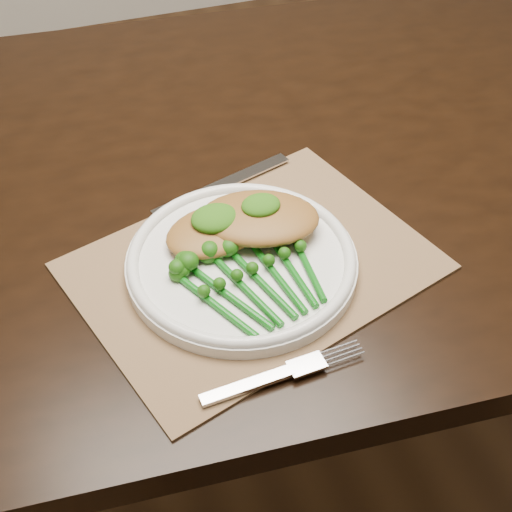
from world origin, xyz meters
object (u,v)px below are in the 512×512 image
object	(u,v)px
dining_table	(247,328)
placemat	(253,266)
chicken_fillet_left	(216,230)
dinner_plate	(242,260)
broccolini_bundle	(262,283)

from	to	relation	value
dining_table	placemat	world-z (taller)	placemat
dining_table	chicken_fillet_left	bearing A→B (deg)	-114.08
dining_table	chicken_fillet_left	size ratio (longest dim) A/B	13.30
dinner_plate	broccolini_bundle	xyz separation A→B (m)	(0.01, -0.05, 0.01)
dinner_plate	chicken_fillet_left	xyz separation A→B (m)	(-0.02, 0.04, 0.02)
dining_table	dinner_plate	bearing A→B (deg)	-104.52
chicken_fillet_left	broccolini_bundle	bearing A→B (deg)	-85.52
dining_table	chicken_fillet_left	distance (m)	0.45
dinner_plate	broccolini_bundle	size ratio (longest dim) A/B	1.42
dining_table	chicken_fillet_left	world-z (taller)	chicken_fillet_left
placemat	dinner_plate	distance (m)	0.02
dinner_plate	broccolini_bundle	bearing A→B (deg)	-80.65
broccolini_bundle	dining_table	bearing A→B (deg)	61.64
broccolini_bundle	chicken_fillet_left	bearing A→B (deg)	91.33
placemat	chicken_fillet_left	bearing A→B (deg)	109.69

